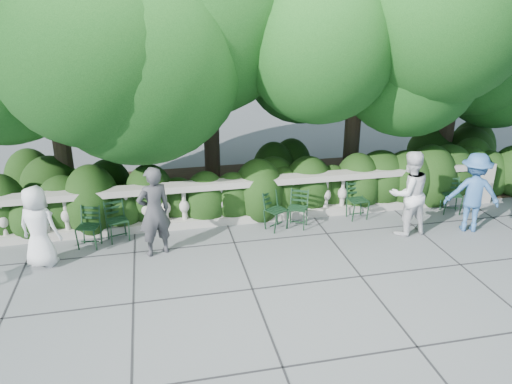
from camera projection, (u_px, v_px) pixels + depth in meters
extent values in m
plane|color=#565A5E|center=(267.00, 259.00, 9.59)|extent=(90.00, 90.00, 0.00)
cube|color=#9E998E|center=(248.00, 217.00, 11.19)|extent=(12.00, 0.32, 0.18)
cube|color=#9E998E|center=(248.00, 182.00, 10.89)|extent=(12.00, 0.36, 0.14)
cube|color=#9E998E|center=(480.00, 181.00, 12.19)|extent=(0.44, 0.44, 1.00)
cylinder|color=#3F3023|center=(63.00, 152.00, 11.39)|extent=(0.40, 0.40, 2.80)
ellipsoid|color=black|center=(44.00, 51.00, 10.16)|extent=(5.28, 5.28, 3.96)
cylinder|color=#3F3023|center=(211.00, 126.00, 12.52)|extent=(0.40, 0.40, 3.40)
ellipsoid|color=black|center=(210.00, 10.00, 11.06)|extent=(6.24, 6.24, 4.68)
cylinder|color=#3F3023|center=(352.00, 133.00, 12.65)|extent=(0.40, 0.40, 3.00)
ellipsoid|color=black|center=(367.00, 34.00, 11.35)|extent=(5.52, 5.52, 4.14)
cylinder|color=#3F3023|center=(447.00, 130.00, 13.77)|extent=(0.40, 0.40, 2.60)
ellipsoid|color=black|center=(467.00, 53.00, 12.65)|extent=(4.80, 4.80, 3.60)
imported|color=silver|center=(38.00, 227.00, 9.10)|extent=(0.90, 0.76, 1.56)
imported|color=#3B3B40|center=(154.00, 212.00, 9.47)|extent=(0.76, 0.63, 1.79)
imported|color=silver|center=(409.00, 193.00, 10.32)|extent=(0.96, 0.79, 1.81)
imported|color=#325E98|center=(473.00, 192.00, 10.51)|extent=(1.27, 1.01, 1.72)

